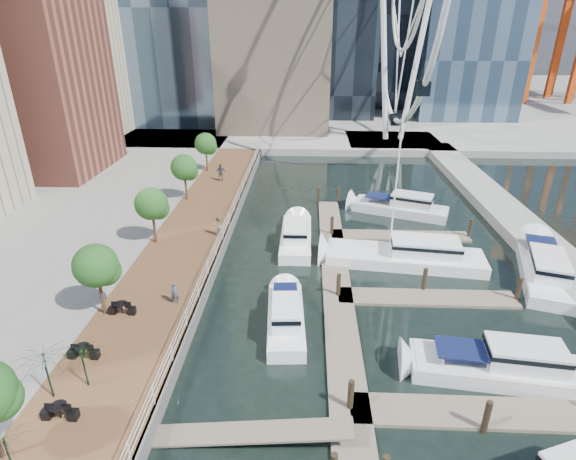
# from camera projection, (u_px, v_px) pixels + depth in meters

# --- Properties ---
(ground) EXTENTS (520.00, 520.00, 0.00)m
(ground) POSITION_uv_depth(u_px,v_px,m) (289.00, 379.00, 23.60)
(ground) COLOR black
(ground) RESTS_ON ground
(boardwalk) EXTENTS (6.00, 60.00, 1.00)m
(boardwalk) POSITION_uv_depth(u_px,v_px,m) (189.00, 243.00, 37.42)
(boardwalk) COLOR brown
(boardwalk) RESTS_ON ground
(seawall) EXTENTS (0.25, 60.00, 1.00)m
(seawall) POSITION_uv_depth(u_px,v_px,m) (225.00, 243.00, 37.30)
(seawall) COLOR #595954
(seawall) RESTS_ON ground
(land_far) EXTENTS (200.00, 114.00, 1.00)m
(land_far) POSITION_uv_depth(u_px,v_px,m) (306.00, 97.00, 116.28)
(land_far) COLOR gray
(land_far) RESTS_ON ground
(breakwater) EXTENTS (4.00, 60.00, 1.00)m
(breakwater) POSITION_uv_depth(u_px,v_px,m) (518.00, 225.00, 40.80)
(breakwater) COLOR gray
(breakwater) RESTS_ON ground
(pier) EXTENTS (14.00, 12.00, 1.00)m
(pier) POSITION_uv_depth(u_px,v_px,m) (392.00, 142.00, 70.18)
(pier) COLOR gray
(pier) RESTS_ON ground
(railing) EXTENTS (0.10, 60.00, 1.05)m
(railing) POSITION_uv_depth(u_px,v_px,m) (223.00, 232.00, 36.88)
(railing) COLOR white
(railing) RESTS_ON boardwalk
(floating_docks) EXTENTS (16.00, 34.00, 2.60)m
(floating_docks) POSITION_uv_depth(u_px,v_px,m) (406.00, 278.00, 32.17)
(floating_docks) COLOR #6D6051
(floating_docks) RESTS_ON ground
(street_trees) EXTENTS (2.60, 42.60, 4.60)m
(street_trees) POSITION_uv_depth(u_px,v_px,m) (151.00, 204.00, 35.05)
(street_trees) COLOR #3F2B1C
(street_trees) RESTS_ON ground
(cafe_tables) EXTENTS (2.50, 13.70, 0.74)m
(cafe_tables) POSITION_uv_depth(u_px,v_px,m) (72.00, 379.00, 21.64)
(cafe_tables) COLOR black
(cafe_tables) RESTS_ON ground
(yacht_foreground) EXTENTS (10.19, 3.85, 2.15)m
(yacht_foreground) POSITION_uv_depth(u_px,v_px,m) (497.00, 376.00, 23.75)
(yacht_foreground) COLOR silver
(yacht_foreground) RESTS_ON ground
(pedestrian_near) EXTENTS (0.61, 0.48, 1.47)m
(pedestrian_near) POSITION_uv_depth(u_px,v_px,m) (175.00, 293.00, 28.00)
(pedestrian_near) COLOR #46485D
(pedestrian_near) RESTS_ON boardwalk
(pedestrian_mid) EXTENTS (0.95, 1.04, 1.74)m
(pedestrian_mid) POSITION_uv_depth(u_px,v_px,m) (218.00, 226.00, 37.16)
(pedestrian_mid) COLOR #816D59
(pedestrian_mid) RESTS_ON boardwalk
(pedestrian_far) EXTENTS (1.16, 0.49, 1.98)m
(pedestrian_far) POSITION_uv_depth(u_px,v_px,m) (221.00, 172.00, 50.52)
(pedestrian_far) COLOR #383E46
(pedestrian_far) RESTS_ON boardwalk
(moored_yachts) EXTENTS (23.36, 35.63, 11.50)m
(moored_yachts) POSITION_uv_depth(u_px,v_px,m) (409.00, 267.00, 34.66)
(moored_yachts) COLOR white
(moored_yachts) RESTS_ON ground
(cafe_seating) EXTENTS (4.16, 7.58, 2.61)m
(cafe_seating) POSITION_uv_depth(u_px,v_px,m) (51.00, 389.00, 19.95)
(cafe_seating) COLOR #103C1C
(cafe_seating) RESTS_ON ground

